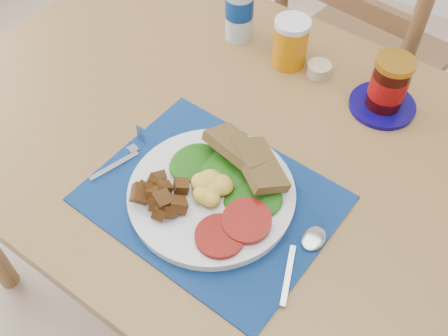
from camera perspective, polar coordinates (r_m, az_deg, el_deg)
name	(u,v)px	position (r m, az deg, el deg)	size (l,w,h in m)	color
table	(247,167)	(1.15, 2.47, 0.14)	(1.40, 0.90, 0.75)	brown
chair_far	(359,30)	(1.64, 14.49, 14.36)	(0.49, 0.47, 1.23)	brown
placemat	(212,198)	(0.99, -1.35, -3.33)	(0.44, 0.35, 0.00)	black
breakfast_plate	(207,191)	(0.98, -1.82, -2.54)	(0.31, 0.31, 0.07)	silver
fork	(126,155)	(1.07, -10.59, 1.41)	(0.04, 0.16, 0.00)	#B2B5BA
spoon	(306,250)	(0.94, 8.88, -8.82)	(0.05, 0.17, 0.01)	#B2B5BA
water_bottle	(239,1)	(1.28, 1.70, 17.75)	(0.07, 0.07, 0.23)	#ADBFCC
juice_glass	(290,44)	(1.24, 7.23, 13.27)	(0.08, 0.08, 0.11)	#C37105
ramekin	(319,69)	(1.24, 10.28, 10.53)	(0.06, 0.06, 0.03)	#C1AF8D
jam_on_saucer	(388,87)	(1.17, 17.41, 8.36)	(0.14, 0.14, 0.13)	#0C0557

